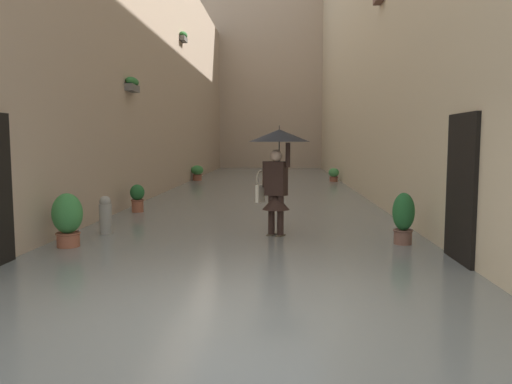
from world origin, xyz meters
name	(u,v)px	position (x,y,z in m)	size (l,w,h in m)	color
ground_plane	(263,190)	(0.00, -13.83, 0.00)	(69.13, 69.13, 0.00)	slate
flood_water	(263,189)	(0.00, -13.83, 0.04)	(7.34, 33.65, 0.08)	slate
building_facade_left	(379,15)	(-4.17, -13.82, 6.29)	(2.04, 31.65, 12.58)	beige
building_facade_right	(150,73)	(4.17, -13.82, 4.30)	(2.04, 31.65, 8.60)	tan
building_facade_far	(271,71)	(0.00, -28.55, 6.34)	(10.14, 1.80, 12.67)	tan
person_wading	(278,158)	(-0.62, -4.20, 1.50)	(1.11, 1.11, 2.08)	#4C4233
potted_plant_near_left	(334,175)	(-2.96, -16.88, 0.36)	(0.45, 0.45, 0.65)	brown
potted_plant_mid_right	(67,219)	(2.81, -3.06, 0.53)	(0.49, 0.49, 0.96)	#9E563D
potted_plant_far_right	(137,198)	(2.83, -7.17, 0.41)	(0.35, 0.35, 0.75)	#9E563D
potted_plant_far_left	(403,219)	(-2.74, -3.55, 0.51)	(0.37, 0.37, 0.95)	brown
potted_plant_near_right	(197,173)	(3.01, -17.17, 0.42)	(0.54, 0.54, 0.74)	brown
mooring_bollard	(106,217)	(2.59, -4.24, 0.40)	(0.23, 0.23, 0.79)	gray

